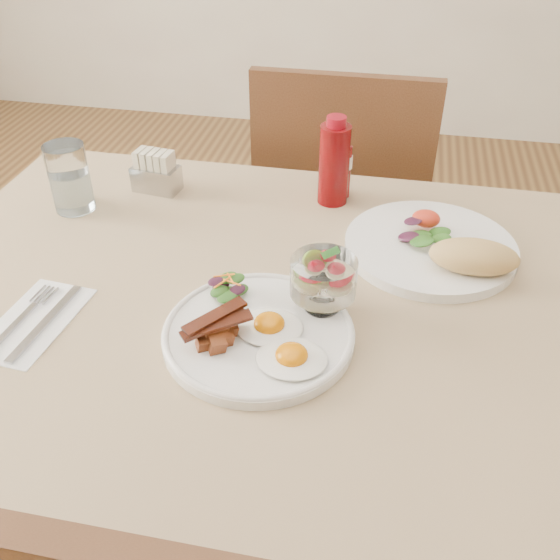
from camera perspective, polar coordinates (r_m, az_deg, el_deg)
The scene contains 13 objects.
table at distance 1.05m, azimuth 1.81°, elevation -5.38°, with size 1.33×0.88×0.75m.
chair_far at distance 1.67m, azimuth 5.65°, elevation 6.10°, with size 0.42×0.42×0.93m.
main_plate at distance 0.91m, azimuth -1.98°, elevation -4.99°, with size 0.28×0.28×0.02m, color white.
fried_eggs at distance 0.88m, azimuth 0.01°, elevation -5.57°, with size 0.16×0.17×0.03m.
bacon_potato_pile at distance 0.88m, azimuth -5.88°, elevation -4.61°, with size 0.10×0.09×0.04m.
side_salad at distance 0.96m, azimuth -4.76°, elevation -0.74°, with size 0.06×0.06×0.03m.
fruit_cup at distance 0.92m, azimuth 3.98°, elevation 0.24°, with size 0.10×0.10×0.10m.
second_plate at distance 1.11m, azimuth 14.44°, elevation 2.86°, with size 0.30×0.30×0.08m.
ketchup_bottle at distance 1.22m, azimuth 4.97°, elevation 10.60°, with size 0.07×0.07×0.18m.
hot_sauce_bottle at distance 1.25m, azimuth 5.78°, elevation 10.12°, with size 0.04×0.04×0.12m.
sugar_caddy at distance 1.30m, azimuth -11.27°, elevation 9.53°, with size 0.10×0.06×0.08m.
water_glass at distance 1.26m, azimuth -18.62°, elevation 8.52°, with size 0.08×0.08×0.13m.
napkin_cutlery at distance 1.01m, azimuth -21.55°, elevation -3.54°, with size 0.12×0.20×0.01m.
Camera 1 is at (0.12, -0.77, 1.36)m, focal length 40.00 mm.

